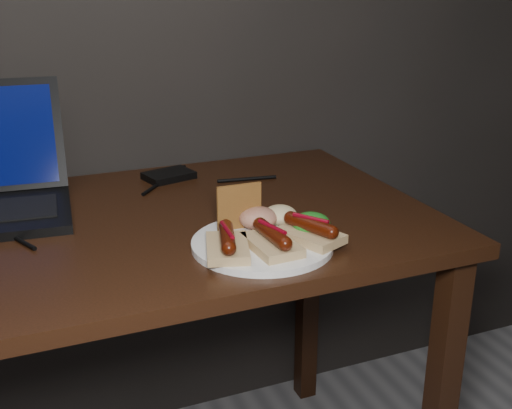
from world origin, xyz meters
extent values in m
cube|color=black|center=(0.00, 1.38, 0.73)|extent=(1.40, 0.70, 0.03)
cube|color=black|center=(0.65, 1.68, 0.36)|extent=(0.05, 0.05, 0.72)
cube|color=black|center=(0.25, 1.63, 0.76)|extent=(0.13, 0.10, 0.02)
cylinder|color=black|center=(-0.12, 1.40, 0.75)|extent=(0.08, 0.17, 0.01)
cylinder|color=black|center=(0.23, 1.61, 0.75)|extent=(0.15, 0.17, 0.01)
cylinder|color=black|center=(0.41, 1.54, 0.75)|extent=(0.14, 0.03, 0.01)
cylinder|color=white|center=(0.30, 1.18, 0.76)|extent=(0.33, 0.33, 0.01)
cube|color=#E2C485|center=(0.22, 1.16, 0.77)|extent=(0.10, 0.13, 0.02)
cylinder|color=#4D1405|center=(0.22, 1.16, 0.79)|extent=(0.05, 0.10, 0.02)
sphere|color=#4D1405|center=(0.21, 1.11, 0.79)|extent=(0.03, 0.02, 0.02)
sphere|color=#4D1405|center=(0.24, 1.20, 0.79)|extent=(0.02, 0.02, 0.02)
cylinder|color=#690512|center=(0.22, 1.16, 0.80)|extent=(0.01, 0.07, 0.01)
cube|color=#E2C485|center=(0.30, 1.14, 0.77)|extent=(0.08, 0.12, 0.02)
cylinder|color=#4D1405|center=(0.30, 1.14, 0.79)|extent=(0.03, 0.10, 0.02)
sphere|color=#4D1405|center=(0.30, 1.09, 0.79)|extent=(0.03, 0.02, 0.02)
sphere|color=#4D1405|center=(0.30, 1.19, 0.79)|extent=(0.03, 0.02, 0.02)
cylinder|color=#690512|center=(0.30, 1.14, 0.80)|extent=(0.03, 0.07, 0.01)
cube|color=#E2C485|center=(0.38, 1.15, 0.77)|extent=(0.11, 0.13, 0.02)
cylinder|color=#4D1405|center=(0.38, 1.15, 0.79)|extent=(0.06, 0.10, 0.02)
sphere|color=#4D1405|center=(0.40, 1.11, 0.79)|extent=(0.03, 0.02, 0.02)
sphere|color=#4D1405|center=(0.36, 1.20, 0.79)|extent=(0.03, 0.02, 0.02)
cylinder|color=#690512|center=(0.38, 1.15, 0.80)|extent=(0.05, 0.06, 0.01)
cube|color=#A7702D|center=(0.28, 1.25, 0.80)|extent=(0.08, 0.01, 0.08)
ellipsoid|color=#125C16|center=(0.39, 1.18, 0.78)|extent=(0.07, 0.07, 0.04)
ellipsoid|color=maroon|center=(0.31, 1.24, 0.78)|extent=(0.07, 0.07, 0.04)
ellipsoid|color=silver|center=(0.36, 1.24, 0.78)|extent=(0.06, 0.06, 0.04)
camera|label=1|loc=(-0.11, 0.22, 1.21)|focal=45.00mm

